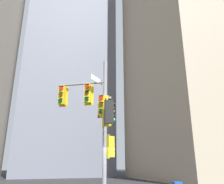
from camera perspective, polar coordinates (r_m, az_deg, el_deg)
building_tower_right at (r=37.63m, az=18.51°, el=21.01°), size 14.78×14.78×49.45m
building_mid_block at (r=42.44m, az=-11.05°, el=11.50°), size 13.56×13.56×44.42m
signal_pole_assembly at (r=11.27m, az=-3.63°, el=-5.77°), size 2.87×3.41×7.11m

